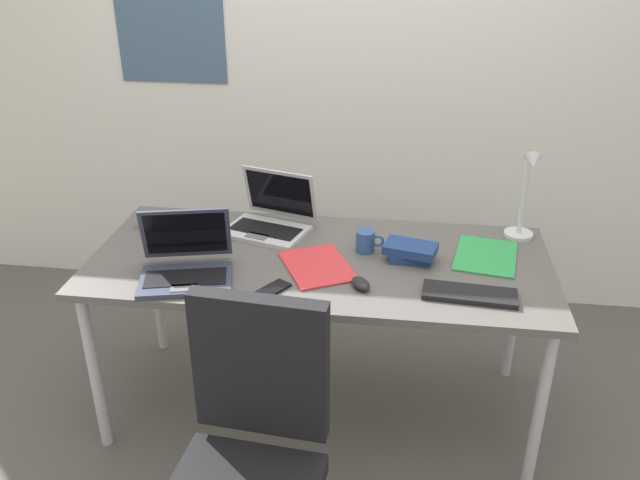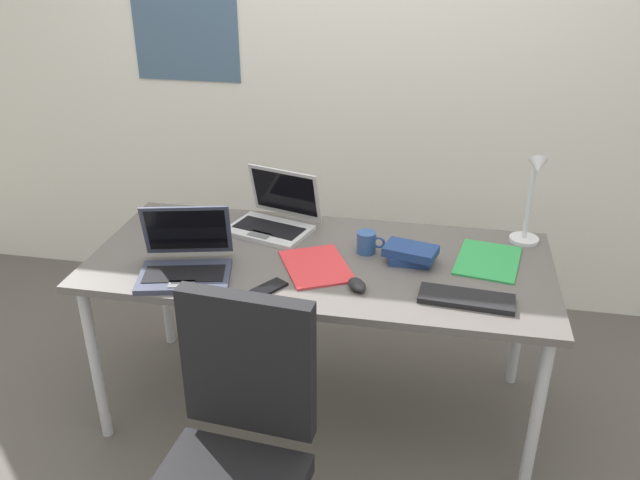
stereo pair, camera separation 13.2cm
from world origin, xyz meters
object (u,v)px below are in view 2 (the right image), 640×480
(headphones, at_px, (169,221))
(computer_mouse, at_px, (357,285))
(laptop_mid_desk, at_px, (185,262))
(coffee_mug, at_px, (367,242))
(desk_lamp, at_px, (531,200))
(external_keyboard, at_px, (466,299))
(paper_folder_by_keyboard, at_px, (316,266))
(cell_phone, at_px, (269,288))
(book_stack, at_px, (410,254))
(laptop_near_lamp, at_px, (274,218))
(paper_folder_back_left, at_px, (488,261))

(headphones, bearing_deg, computer_mouse, -24.06)
(laptop_mid_desk, distance_m, coffee_mug, 0.71)
(desk_lamp, height_order, computer_mouse, desk_lamp)
(external_keyboard, relative_size, paper_folder_by_keyboard, 1.06)
(cell_phone, distance_m, coffee_mug, 0.47)
(computer_mouse, bearing_deg, book_stack, 22.55)
(desk_lamp, xyz_separation_m, laptop_near_lamp, (-1.05, -0.04, -0.15))
(desk_lamp, relative_size, book_stack, 1.81)
(book_stack, xyz_separation_m, coffee_mug, (-0.18, 0.05, 0.01))
(paper_folder_back_left, distance_m, coffee_mug, 0.48)
(laptop_mid_desk, distance_m, external_keyboard, 1.04)
(laptop_mid_desk, bearing_deg, paper_folder_back_left, 15.41)
(laptop_near_lamp, xyz_separation_m, paper_folder_back_left, (0.89, -0.13, -0.04))
(desk_lamp, distance_m, cell_phone, 1.10)
(laptop_mid_desk, distance_m, paper_folder_by_keyboard, 0.49)
(cell_phone, distance_m, headphones, 0.73)
(paper_folder_back_left, height_order, paper_folder_by_keyboard, same)
(desk_lamp, distance_m, paper_folder_back_left, 0.30)
(coffee_mug, bearing_deg, book_stack, -15.61)
(cell_phone, bearing_deg, paper_folder_back_left, 58.42)
(external_keyboard, bearing_deg, paper_folder_back_left, 79.53)
(laptop_near_lamp, distance_m, book_stack, 0.63)
(computer_mouse, relative_size, paper_folder_back_left, 0.31)
(book_stack, distance_m, paper_folder_back_left, 0.31)
(book_stack, relative_size, paper_folder_back_left, 0.71)
(laptop_mid_desk, relative_size, paper_folder_by_keyboard, 1.28)
(cell_phone, bearing_deg, book_stack, 65.54)
(laptop_mid_desk, relative_size, external_keyboard, 1.20)
(laptop_near_lamp, bearing_deg, laptop_mid_desk, -117.26)
(book_stack, bearing_deg, laptop_mid_desk, -163.23)
(computer_mouse, bearing_deg, paper_folder_back_left, 0.81)
(computer_mouse, bearing_deg, external_keyboard, -33.56)
(computer_mouse, xyz_separation_m, headphones, (-0.88, 0.39, -0.00))
(headphones, height_order, book_stack, book_stack)
(paper_folder_back_left, bearing_deg, laptop_near_lamp, 171.49)
(laptop_mid_desk, relative_size, coffee_mug, 3.51)
(laptop_near_lamp, distance_m, paper_folder_by_keyboard, 0.39)
(paper_folder_by_keyboard, distance_m, coffee_mug, 0.24)
(laptop_near_lamp, height_order, paper_folder_by_keyboard, laptop_near_lamp)
(desk_lamp, relative_size, paper_folder_back_left, 1.29)
(headphones, relative_size, coffee_mug, 1.89)
(laptop_near_lamp, xyz_separation_m, headphones, (-0.46, -0.04, -0.03))
(paper_folder_back_left, relative_size, coffee_mug, 2.74)
(computer_mouse, bearing_deg, coffee_mug, 58.57)
(laptop_mid_desk, xyz_separation_m, paper_folder_back_left, (1.12, 0.31, -0.04))
(desk_lamp, xyz_separation_m, headphones, (-1.51, -0.09, -0.18))
(laptop_mid_desk, relative_size, book_stack, 1.80)
(computer_mouse, bearing_deg, laptop_mid_desk, 148.43)
(paper_folder_back_left, relative_size, paper_folder_by_keyboard, 1.00)
(cell_phone, xyz_separation_m, paper_folder_by_keyboard, (0.13, 0.19, -0.00))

